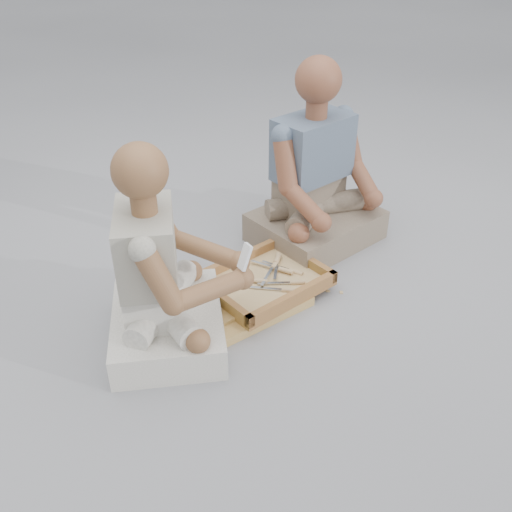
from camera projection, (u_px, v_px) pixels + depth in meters
name	position (u px, v px, depth m)	size (l,w,h in m)	color
ground	(269.00, 322.00, 2.50)	(60.00, 60.00, 0.00)	gray
carved_panel	(227.00, 304.00, 2.57)	(0.66, 0.44, 0.04)	olive
tool_tray	(264.00, 281.00, 2.64)	(0.64, 0.57, 0.07)	brown
chisel_0	(282.00, 269.00, 2.69)	(0.16, 0.18, 0.02)	silver
chisel_1	(285.00, 290.00, 2.58)	(0.20, 0.12, 0.02)	silver
chisel_2	(255.00, 281.00, 2.63)	(0.21, 0.11, 0.02)	silver
chisel_3	(273.00, 267.00, 2.72)	(0.16, 0.18, 0.02)	silver
chisel_4	(293.00, 282.00, 2.62)	(0.21, 0.09, 0.02)	silver
chisel_5	(277.00, 260.00, 2.76)	(0.12, 0.20, 0.02)	silver
chisel_6	(276.00, 261.00, 2.75)	(0.16, 0.18, 0.02)	silver
chisel_7	(292.00, 271.00, 2.71)	(0.15, 0.19, 0.02)	silver
wood_chip_0	(341.00, 292.00, 2.68)	(0.02, 0.01, 0.00)	tan
wood_chip_1	(262.00, 291.00, 2.69)	(0.02, 0.01, 0.00)	tan
wood_chip_2	(202.00, 278.00, 2.78)	(0.02, 0.01, 0.00)	tan
wood_chip_3	(224.00, 267.00, 2.86)	(0.02, 0.01, 0.00)	tan
wood_chip_4	(244.00, 269.00, 2.84)	(0.02, 0.01, 0.00)	tan
wood_chip_5	(293.00, 303.00, 2.61)	(0.02, 0.01, 0.00)	tan
wood_chip_6	(328.00, 291.00, 2.69)	(0.02, 0.01, 0.00)	tan
wood_chip_7	(253.00, 320.00, 2.51)	(0.02, 0.01, 0.00)	tan
wood_chip_8	(229.00, 295.00, 2.66)	(0.02, 0.01, 0.00)	tan
wood_chip_9	(196.00, 301.00, 2.62)	(0.02, 0.01, 0.00)	tan
wood_chip_10	(267.00, 246.00, 3.02)	(0.02, 0.01, 0.00)	tan
wood_chip_11	(245.00, 293.00, 2.68)	(0.02, 0.01, 0.00)	tan
wood_chip_12	(225.00, 298.00, 2.64)	(0.02, 0.01, 0.00)	tan
wood_chip_13	(240.00, 267.00, 2.86)	(0.02, 0.01, 0.00)	tan
wood_chip_14	(291.00, 297.00, 2.65)	(0.02, 0.01, 0.00)	tan
wood_chip_15	(288.00, 311.00, 2.56)	(0.02, 0.01, 0.00)	tan
craftsman	(162.00, 281.00, 2.25)	(0.64, 0.65, 0.88)	silver
companion	(316.00, 184.00, 2.93)	(0.74, 0.66, 0.96)	#796A57
mobile_phone	(245.00, 257.00, 2.18)	(0.06, 0.05, 0.10)	white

